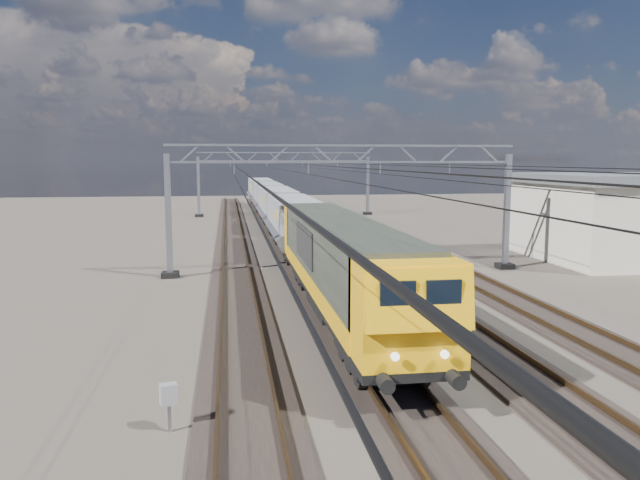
{
  "coord_description": "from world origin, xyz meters",
  "views": [
    {
      "loc": [
        -6.38,
        -29.75,
        6.29
      ],
      "look_at": [
        -1.96,
        -0.02,
        2.4
      ],
      "focal_mm": 35.0,
      "sensor_mm": 36.0,
      "label": 1
    }
  ],
  "objects": [
    {
      "name": "trackside_cabinet",
      "position": [
        -7.81,
        -15.58,
        0.87
      ],
      "size": [
        0.44,
        0.37,
        1.15
      ],
      "rotation": [
        0.0,
        0.0,
        0.25
      ],
      "color": "gray",
      "rests_on": "ground"
    },
    {
      "name": "locomotive",
      "position": [
        -2.0,
        -5.98,
        2.33
      ],
      "size": [
        2.76,
        21.1,
        3.62
      ],
      "color": "black",
      "rests_on": "ground"
    },
    {
      "name": "track_loco",
      "position": [
        -2.0,
        0.0,
        0.07
      ],
      "size": [
        2.6,
        140.0,
        0.3
      ],
      "color": "black",
      "rests_on": "ground"
    },
    {
      "name": "hopper_wagon_fourth",
      "position": [
        -2.0,
        54.32,
        2.23
      ],
      "size": [
        3.38,
        13.0,
        3.25
      ],
      "color": "black",
      "rests_on": "ground"
    },
    {
      "name": "ground",
      "position": [
        0.0,
        0.0,
        0.0
      ],
      "size": [
        160.0,
        160.0,
        0.0
      ],
      "primitive_type": "plane",
      "color": "#2A251F",
      "rests_on": "ground"
    },
    {
      "name": "hopper_wagon_third",
      "position": [
        -2.0,
        40.12,
        2.23
      ],
      "size": [
        3.38,
        13.0,
        3.25
      ],
      "color": "black",
      "rests_on": "ground"
    },
    {
      "name": "track_inner_east",
      "position": [
        2.0,
        0.0,
        0.07
      ],
      "size": [
        2.6,
        140.0,
        0.3
      ],
      "color": "black",
      "rests_on": "ground"
    },
    {
      "name": "hopper_wagon_mid",
      "position": [
        -2.0,
        25.92,
        2.23
      ],
      "size": [
        3.38,
        13.0,
        3.25
      ],
      "color": "black",
      "rests_on": "ground"
    },
    {
      "name": "track_outer_west",
      "position": [
        -6.0,
        0.0,
        0.07
      ],
      "size": [
        2.6,
        140.0,
        0.3
      ],
      "color": "black",
      "rests_on": "ground"
    },
    {
      "name": "track_outer_east",
      "position": [
        6.0,
        0.0,
        0.07
      ],
      "size": [
        2.6,
        140.0,
        0.3
      ],
      "color": "black",
      "rests_on": "ground"
    },
    {
      "name": "overhead_wires",
      "position": [
        0.0,
        8.0,
        5.75
      ],
      "size": [
        12.03,
        140.0,
        0.53
      ],
      "color": "black",
      "rests_on": "ground"
    },
    {
      "name": "hopper_wagon_lead",
      "position": [
        -2.0,
        11.72,
        2.23
      ],
      "size": [
        3.38,
        13.0,
        3.25
      ],
      "color": "black",
      "rests_on": "ground"
    },
    {
      "name": "catenary_gantry_far",
      "position": [
        0.0,
        40.0,
        3.91
      ],
      "size": [
        19.9,
        0.9,
        7.11
      ],
      "color": "gray",
      "rests_on": "ground"
    },
    {
      "name": "catenary_gantry_mid",
      "position": [
        0.0,
        4.0,
        3.91
      ],
      "size": [
        19.9,
        0.9,
        7.11
      ],
      "color": "gray",
      "rests_on": "ground"
    }
  ]
}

